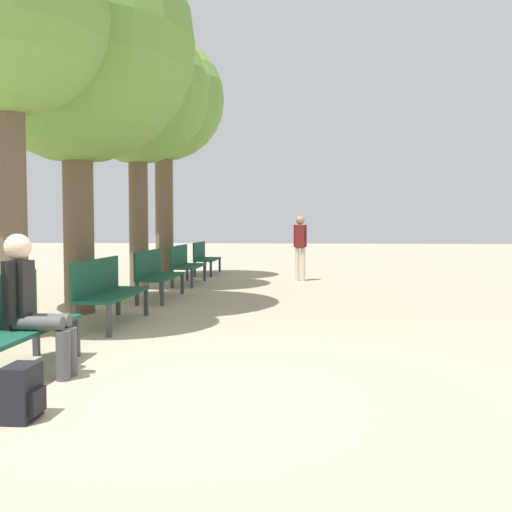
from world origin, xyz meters
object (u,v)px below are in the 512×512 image
at_px(bench_row_4, 204,256).
at_px(tree_row_0, 8,19).
at_px(pedestrian_near, 300,244).
at_px(bench_row_2, 156,272).
at_px(tree_row_1, 76,45).
at_px(tree_row_3, 163,102).
at_px(bench_row_0, 4,321).
at_px(tree_row_2, 137,94).
at_px(backpack, 22,393).
at_px(person_seated, 31,302).
at_px(bench_row_3, 185,262).
at_px(bench_row_1, 106,288).

height_order(bench_row_4, tree_row_0, tree_row_0).
bearing_deg(pedestrian_near, bench_row_2, -125.63).
xyz_separation_m(tree_row_1, tree_row_3, (0.00, 5.84, 0.37)).
relative_size(bench_row_4, tree_row_0, 0.36).
bearing_deg(bench_row_0, tree_row_2, 96.24).
height_order(tree_row_1, backpack, tree_row_1).
height_order(bench_row_0, backpack, bench_row_0).
bearing_deg(person_seated, bench_row_2, 92.60).
xyz_separation_m(bench_row_4, tree_row_0, (-0.80, -9.43, 3.34)).
bearing_deg(backpack, bench_row_3, 94.29).
bearing_deg(tree_row_3, bench_row_4, 61.95).
height_order(bench_row_0, pedestrian_near, pedestrian_near).
distance_m(tree_row_3, person_seated, 10.47).
bearing_deg(person_seated, tree_row_1, 105.35).
distance_m(bench_row_2, tree_row_3, 5.82).
height_order(bench_row_0, bench_row_2, same).
xyz_separation_m(tree_row_1, backpack, (1.51, -4.94, -4.03)).
relative_size(bench_row_3, backpack, 4.59).
relative_size(bench_row_4, tree_row_2, 0.31).
bearing_deg(tree_row_3, backpack, -82.05).
bearing_deg(tree_row_1, tree_row_0, -90.00).
bearing_deg(tree_row_2, tree_row_1, -90.00).
relative_size(bench_row_0, tree_row_0, 0.36).
bearing_deg(person_seated, tree_row_3, 96.20).
height_order(tree_row_1, tree_row_2, tree_row_1).
bearing_deg(bench_row_3, bench_row_2, -90.00).
distance_m(bench_row_0, tree_row_2, 8.21).
xyz_separation_m(bench_row_1, bench_row_4, (0.00, 8.38, 0.00)).
bearing_deg(backpack, bench_row_2, 96.07).
bearing_deg(tree_row_2, pedestrian_near, 31.18).
height_order(bench_row_0, tree_row_1, tree_row_1).
bearing_deg(bench_row_0, tree_row_0, 114.56).
height_order(bench_row_2, backpack, bench_row_2).
height_order(bench_row_2, person_seated, person_seated).
height_order(bench_row_2, tree_row_0, tree_row_0).
relative_size(bench_row_2, tree_row_3, 0.29).
relative_size(bench_row_2, person_seated, 1.39).
distance_m(bench_row_1, bench_row_2, 2.79).
height_order(bench_row_3, bench_row_4, same).
distance_m(bench_row_1, pedestrian_near, 7.18).
distance_m(bench_row_3, backpack, 9.51).
distance_m(bench_row_0, bench_row_2, 5.59).
bearing_deg(bench_row_1, bench_row_3, 90.00).
bearing_deg(bench_row_0, person_seated, 5.07).
height_order(bench_row_1, tree_row_2, tree_row_2).
relative_size(bench_row_0, person_seated, 1.39).
relative_size(bench_row_0, backpack, 4.59).
relative_size(bench_row_4, tree_row_3, 0.29).
relative_size(tree_row_3, pedestrian_near, 3.79).
xyz_separation_m(backpack, pedestrian_near, (2.03, 10.51, 0.75)).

